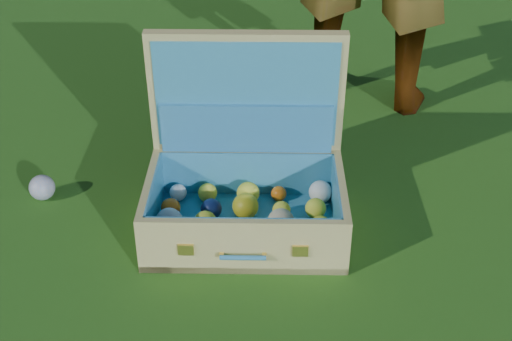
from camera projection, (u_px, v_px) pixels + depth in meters
The scene contains 3 objects.
ground at pixel (191, 244), 1.89m from camera, with size 60.00×60.00×0.00m, color #215114.
stray_ball at pixel (42, 188), 2.06m from camera, with size 0.07×0.07×0.07m, color #467CB7.
suitcase at pixel (246, 176), 1.91m from camera, with size 0.63×0.56×0.51m.
Camera 1 is at (0.77, -1.30, 1.17)m, focal length 50.00 mm.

